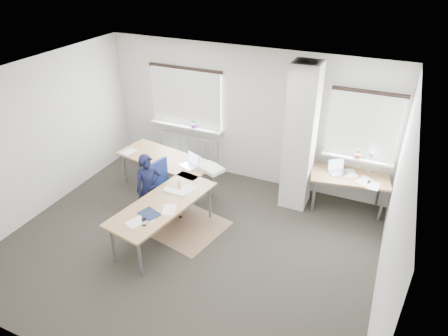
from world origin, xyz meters
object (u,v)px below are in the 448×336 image
at_px(task_chair, 168,200).
at_px(person, 149,188).
at_px(desk_side, 350,177).
at_px(desk_main, 167,180).

bearing_deg(task_chair, person, -112.54).
distance_m(desk_side, person, 3.68).
bearing_deg(desk_main, person, -112.73).
height_order(desk_side, person, person).
distance_m(desk_main, desk_side, 3.37).
bearing_deg(desk_side, person, -161.17).
height_order(desk_main, person, person).
relative_size(desk_side, task_chair, 1.42).
distance_m(desk_side, task_chair, 3.40).
relative_size(desk_side, person, 1.15).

